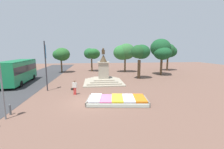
# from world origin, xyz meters

# --- Properties ---
(ground_plane) EXTENTS (91.49, 91.49, 0.00)m
(ground_plane) POSITION_xyz_m (0.00, 0.00, 0.00)
(ground_plane) COLOR brown
(flower_planter) EXTENTS (6.12, 3.70, 0.50)m
(flower_planter) POSITION_xyz_m (2.72, -0.31, 0.22)
(flower_planter) COLOR #38281C
(flower_planter) RESTS_ON ground_plane
(statue_monument) EXTENTS (5.90, 5.90, 5.35)m
(statue_monument) POSITION_xyz_m (1.95, 8.70, 0.96)
(statue_monument) COLOR #9E937F
(statue_monument) RESTS_ON ground_plane
(traffic_light_near_crossing) EXTENTS (0.41, 0.29, 4.15)m
(traffic_light_near_crossing) POSITION_xyz_m (-6.08, -2.90, 2.88)
(traffic_light_near_crossing) COLOR slate
(traffic_light_near_crossing) RESTS_ON ground_plane
(banner_pole) EXTENTS (0.14, 0.70, 6.10)m
(banner_pole) POSITION_xyz_m (-5.32, 5.00, 3.28)
(banner_pole) COLOR #2D2D33
(banner_pole) RESTS_ON ground_plane
(city_bus) EXTENTS (3.19, 9.37, 3.48)m
(city_bus) POSITION_xyz_m (-10.82, 9.74, 2.00)
(city_bus) COLOR #197A47
(city_bus) RESTS_ON ground_plane
(pedestrian_with_handbag) EXTENTS (0.72, 0.31, 1.67)m
(pedestrian_with_handbag) POSITION_xyz_m (-1.71, 2.80, 0.94)
(pedestrian_with_handbag) COLOR red
(pedestrian_with_handbag) RESTS_ON ground_plane
(kerb_bollard_mid_b) EXTENTS (0.16, 0.16, 0.84)m
(kerb_bollard_mid_b) POSITION_xyz_m (-6.05, -2.11, 0.45)
(kerb_bollard_mid_b) COLOR #4C5156
(kerb_bollard_mid_b) RESTS_ON ground_plane
(park_tree_far_left) EXTENTS (3.53, 3.29, 5.98)m
(park_tree_far_left) POSITION_xyz_m (8.59, 11.41, 4.72)
(park_tree_far_left) COLOR brown
(park_tree_far_left) RESTS_ON ground_plane
(park_tree_behind_statue) EXTENTS (4.60, 3.65, 6.61)m
(park_tree_behind_statue) POSITION_xyz_m (18.90, 21.51, 4.75)
(park_tree_behind_statue) COLOR brown
(park_tree_behind_statue) RESTS_ON ground_plane
(park_tree_far_right) EXTENTS (3.83, 3.59, 5.52)m
(park_tree_far_right) POSITION_xyz_m (0.14, 22.22, 4.25)
(park_tree_far_right) COLOR #4C3823
(park_tree_far_right) RESTS_ON ground_plane
(park_tree_street_side) EXTENTS (4.09, 4.71, 7.31)m
(park_tree_street_side) POSITION_xyz_m (14.03, 14.93, 5.08)
(park_tree_street_side) COLOR brown
(park_tree_street_side) RESTS_ON ground_plane
(park_tree_mid_canopy) EXTENTS (4.97, 3.64, 6.53)m
(park_tree_mid_canopy) POSITION_xyz_m (7.68, 19.89, 4.60)
(park_tree_mid_canopy) COLOR brown
(park_tree_mid_canopy) RESTS_ON ground_plane
(park_tree_distant) EXTENTS (3.63, 3.61, 5.56)m
(park_tree_distant) POSITION_xyz_m (-6.65, 20.62, 4.08)
(park_tree_distant) COLOR #4C3823
(park_tree_distant) RESTS_ON ground_plane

